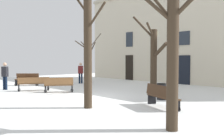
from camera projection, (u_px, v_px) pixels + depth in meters
name	position (u px, v px, depth m)	size (l,w,h in m)	color
ground_plane	(86.00, 97.00, 12.52)	(34.04, 34.04, 0.00)	white
building_facade	(183.00, 30.00, 18.97)	(21.27, 0.60, 8.32)	beige
tree_right_of_center	(90.00, 53.00, 21.36)	(1.70, 2.00, 4.94)	#4C3D2D
tree_center	(88.00, 36.00, 9.56)	(2.22, 2.91, 5.79)	#382B1E
tree_near_facade	(172.00, 31.00, 6.52)	(2.06, 1.56, 5.43)	#382B1E
tree_left_of_center	(154.00, 58.00, 14.18)	(2.43, 1.58, 4.54)	#382B1E
streetlamp	(156.00, 52.00, 17.33)	(0.30, 0.30, 4.08)	black
litter_bin	(161.00, 91.00, 11.66)	(0.47, 0.47, 0.78)	black
bench_near_center_tree	(34.00, 83.00, 14.91)	(1.20, 1.87, 0.85)	brown
bench_back_to_back_left	(161.00, 96.00, 9.72)	(1.86, 1.10, 0.91)	#3D2819
bench_back_to_back_right	(27.00, 79.00, 17.98)	(1.48, 1.53, 0.90)	#51331E
bench_far_corner	(59.00, 85.00, 14.21)	(1.25, 1.65, 0.88)	brown
person_near_bench	(81.00, 72.00, 19.55)	(0.42, 0.42, 1.68)	black
person_by_shop_door	(5.00, 75.00, 15.43)	(0.44, 0.36, 1.74)	black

